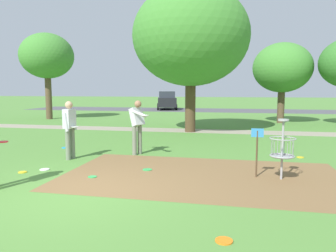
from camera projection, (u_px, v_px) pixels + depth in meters
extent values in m
plane|color=#518438|center=(77.00, 194.00, 6.30)|extent=(160.00, 160.00, 0.00)
cube|color=brown|center=(202.00, 175.00, 7.65)|extent=(6.60, 3.83, 0.01)
cylinder|color=#9E9EA3|center=(282.00, 150.00, 7.25)|extent=(0.05, 0.05, 1.35)
cylinder|color=#9E9EA3|center=(284.00, 120.00, 7.17)|extent=(0.24, 0.24, 0.04)
torus|color=#9E9EA3|center=(283.00, 138.00, 7.22)|extent=(0.58, 0.58, 0.02)
torus|color=#9E9EA3|center=(282.00, 156.00, 7.27)|extent=(0.55, 0.55, 0.03)
cylinder|color=#9E9EA3|center=(282.00, 157.00, 7.27)|extent=(0.48, 0.48, 0.02)
cylinder|color=gray|center=(294.00, 148.00, 7.20)|extent=(0.01, 0.01, 0.40)
cylinder|color=gray|center=(290.00, 146.00, 7.34)|extent=(0.01, 0.01, 0.40)
cylinder|color=gray|center=(284.00, 146.00, 7.45)|extent=(0.01, 0.01, 0.40)
cylinder|color=gray|center=(278.00, 145.00, 7.48)|extent=(0.01, 0.01, 0.40)
cylinder|color=gray|center=(273.00, 146.00, 7.42)|extent=(0.01, 0.01, 0.40)
cylinder|color=gray|center=(271.00, 147.00, 7.29)|extent=(0.01, 0.01, 0.40)
cylinder|color=gray|center=(274.00, 148.00, 7.15)|extent=(0.01, 0.01, 0.40)
cylinder|color=gray|center=(280.00, 149.00, 7.04)|extent=(0.01, 0.01, 0.40)
cylinder|color=gray|center=(287.00, 149.00, 7.01)|extent=(0.01, 0.01, 0.40)
cylinder|color=gray|center=(292.00, 149.00, 7.07)|extent=(0.01, 0.01, 0.40)
cylinder|color=#4C3823|center=(257.00, 154.00, 7.48)|extent=(0.04, 0.04, 1.10)
cube|color=#3384C6|center=(257.00, 133.00, 7.42)|extent=(0.28, 0.03, 0.20)
cylinder|color=slate|center=(73.00, 143.00, 9.51)|extent=(0.14, 0.14, 0.92)
cylinder|color=slate|center=(68.00, 144.00, 9.31)|extent=(0.14, 0.14, 0.92)
cube|color=silver|center=(69.00, 119.00, 9.33)|extent=(0.27, 0.39, 0.56)
sphere|color=tan|center=(69.00, 105.00, 9.28)|extent=(0.22, 0.22, 0.22)
cylinder|color=silver|center=(74.00, 121.00, 9.50)|extent=(0.18, 0.11, 0.55)
cylinder|color=silver|center=(66.00, 122.00, 9.15)|extent=(0.18, 0.11, 0.55)
cylinder|color=white|center=(75.00, 127.00, 9.29)|extent=(0.22, 0.22, 0.02)
cylinder|color=red|center=(2.00, 142.00, 6.63)|extent=(0.22, 0.22, 0.02)
cylinder|color=slate|center=(140.00, 140.00, 10.17)|extent=(0.14, 0.14, 0.92)
cylinder|color=slate|center=(134.00, 140.00, 10.01)|extent=(0.14, 0.14, 0.92)
cube|color=silver|center=(137.00, 117.00, 10.00)|extent=(0.52, 0.51, 0.60)
sphere|color=#9E7051|center=(138.00, 104.00, 9.91)|extent=(0.22, 0.22, 0.22)
cylinder|color=silver|center=(139.00, 114.00, 9.67)|extent=(0.54, 0.39, 0.21)
cylinder|color=white|center=(145.00, 115.00, 9.47)|extent=(0.22, 0.22, 0.02)
cylinder|color=silver|center=(137.00, 115.00, 10.24)|extent=(0.45, 0.33, 0.37)
cylinder|color=green|center=(92.00, 177.00, 7.50)|extent=(0.21, 0.21, 0.02)
cylinder|color=white|center=(45.00, 169.00, 8.19)|extent=(0.24, 0.24, 0.02)
cylinder|color=orange|center=(224.00, 241.00, 4.34)|extent=(0.24, 0.24, 0.02)
cylinder|color=gold|center=(23.00, 172.00, 7.93)|extent=(0.21, 0.21, 0.02)
cylinder|color=#1E93DB|center=(65.00, 148.00, 11.25)|extent=(0.26, 0.26, 0.02)
cylinder|color=green|center=(147.00, 170.00, 8.17)|extent=(0.24, 0.24, 0.02)
cylinder|color=gold|center=(300.00, 157.00, 9.66)|extent=(0.21, 0.21, 0.02)
cylinder|color=#4C3823|center=(190.00, 106.00, 15.43)|extent=(0.50, 0.50, 2.47)
ellipsoid|color=#428433|center=(191.00, 36.00, 15.06)|extent=(5.51, 5.51, 4.68)
cylinder|color=brown|center=(49.00, 98.00, 22.02)|extent=(0.42, 0.42, 2.96)
ellipsoid|color=#428433|center=(47.00, 56.00, 21.69)|extent=(3.59, 3.59, 3.05)
cylinder|color=brown|center=(281.00, 106.00, 19.58)|extent=(0.42, 0.42, 2.03)
ellipsoid|color=#428433|center=(282.00, 68.00, 19.31)|extent=(3.52, 3.52, 2.99)
cube|color=#4C4C51|center=(203.00, 110.00, 31.61)|extent=(36.00, 6.00, 0.01)
cube|color=black|center=(167.00, 102.00, 32.73)|extent=(2.72, 4.50, 0.90)
cube|color=#2D333D|center=(167.00, 94.00, 32.64)|extent=(2.04, 2.49, 0.64)
cylinder|color=black|center=(158.00, 106.00, 34.05)|extent=(0.31, 0.63, 0.60)
cylinder|color=black|center=(175.00, 106.00, 34.10)|extent=(0.31, 0.63, 0.60)
cylinder|color=black|center=(158.00, 107.00, 31.46)|extent=(0.31, 0.63, 0.60)
cylinder|color=black|center=(176.00, 107.00, 31.51)|extent=(0.31, 0.63, 0.60)
cube|color=gray|center=(173.00, 130.00, 16.13)|extent=(40.00, 1.52, 0.00)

